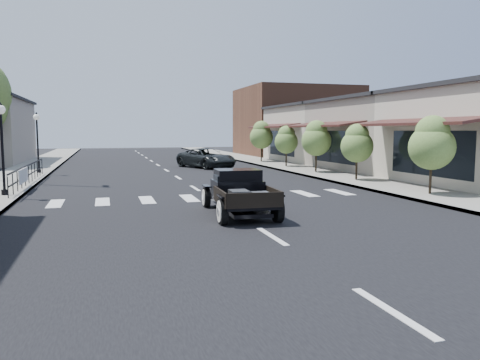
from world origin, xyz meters
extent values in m
plane|color=black|center=(0.00, 0.00, 0.00)|extent=(120.00, 120.00, 0.00)
cube|color=black|center=(0.00, 15.00, 0.01)|extent=(14.00, 80.00, 0.02)
cube|color=gray|center=(-8.50, 15.00, 0.07)|extent=(3.00, 80.00, 0.15)
cube|color=gray|center=(8.50, 15.00, 0.07)|extent=(3.00, 80.00, 0.15)
cube|color=gray|center=(15.00, 13.00, 2.25)|extent=(10.00, 9.00, 4.50)
cube|color=beige|center=(15.00, 22.00, 2.25)|extent=(10.00, 9.00, 4.50)
cube|color=brown|center=(15.50, 32.00, 3.50)|extent=(11.00, 10.00, 7.00)
imported|color=black|center=(2.98, 18.42, 0.68)|extent=(3.97, 5.38, 1.36)
camera|label=1|loc=(-3.90, -13.59, 2.60)|focal=35.00mm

